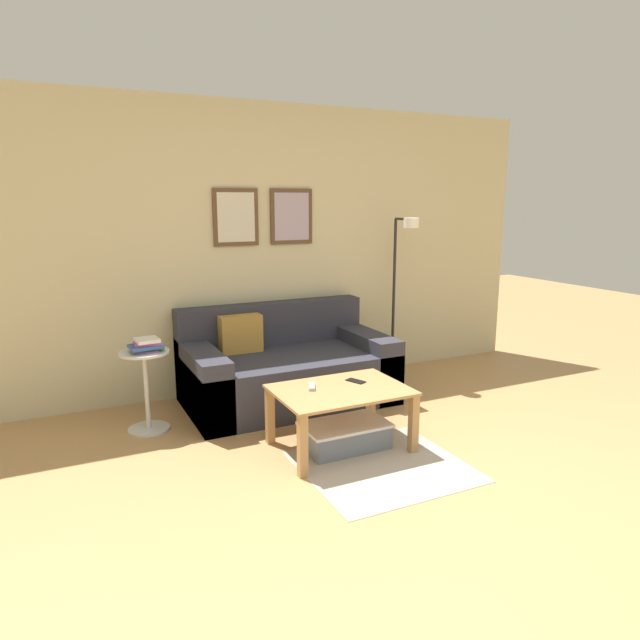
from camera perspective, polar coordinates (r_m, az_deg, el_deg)
The scene contains 11 objects.
ground_plane at distance 3.21m, azimuth 14.10°, elevation -20.66°, with size 16.00×16.00×0.00m, color tan.
wall_back at distance 5.23m, azimuth -5.62°, elevation 7.11°, with size 5.60×0.09×2.55m.
area_rug at distance 3.87m, azimuth 6.33°, elevation -14.33°, with size 1.04×0.97×0.01m, color #A39989.
couch at distance 4.94m, azimuth -3.46°, elevation -4.94°, with size 1.72×0.98×0.81m.
coffee_table at distance 3.99m, azimuth 2.07°, elevation -7.92°, with size 0.91×0.65×0.43m.
storage_bin at distance 4.08m, azimuth 2.50°, elevation -11.45°, with size 0.60×0.36×0.18m.
floor_lamp at distance 5.53m, azimuth 8.03°, elevation 3.19°, with size 0.25×0.45×1.55m.
side_table at distance 4.48m, azimuth -17.00°, elevation -6.05°, with size 0.37×0.37×0.62m.
book_stack at distance 4.39m, azimuth -16.95°, elevation -2.42°, with size 0.25×0.21×0.10m.
remote_control at distance 3.98m, azimuth -0.82°, elevation -6.67°, with size 0.04×0.15×0.02m, color #99999E.
cell_phone at distance 4.12m, azimuth 3.59°, elevation -6.11°, with size 0.07×0.14×0.01m, color black.
Camera 1 is at (-1.80, -2.04, 1.71)m, focal length 32.00 mm.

